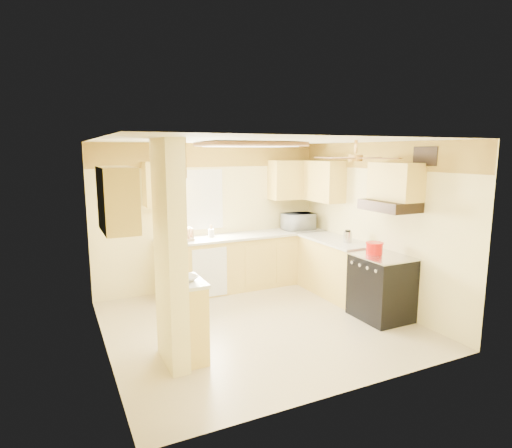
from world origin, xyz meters
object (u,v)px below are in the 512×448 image
dutch_oven (374,248)px  bowl (187,278)px  kettle (348,237)px  stove (381,287)px  microwave (298,221)px

dutch_oven → bowl: bearing=-176.7°
bowl → kettle: (2.87, 0.85, 0.07)m
stove → dutch_oven: dutch_oven is taller
kettle → stove: bearing=-92.0°
microwave → kettle: (0.11, -1.31, -0.06)m
dutch_oven → kettle: kettle is taller
stove → microwave: size_ratio=1.67×
bowl → microwave: bearing=38.1°
microwave → bowl: bearing=40.8°
bowl → kettle: 2.99m
stove → bowl: (-2.84, -0.01, 0.51)m
stove → kettle: 1.02m
dutch_oven → stove: bearing=-79.6°
microwave → dutch_oven: microwave is taller
stove → bowl: bearing=-179.8°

